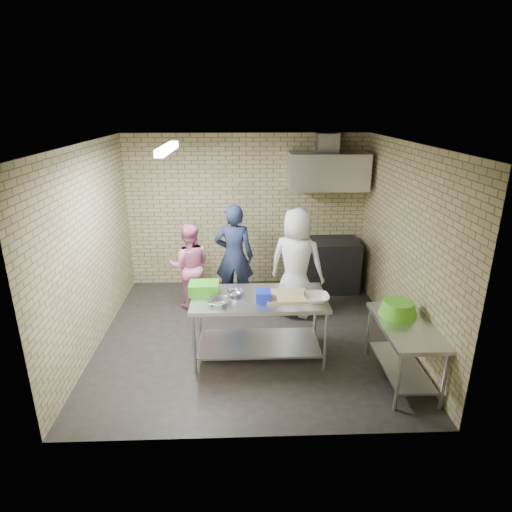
{
  "coord_description": "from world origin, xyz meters",
  "views": [
    {
      "loc": [
        -0.11,
        -5.47,
        3.17
      ],
      "look_at": [
        0.1,
        0.2,
        1.15
      ],
      "focal_mm": 30.25,
      "sensor_mm": 36.0,
      "label": 1
    }
  ],
  "objects": [
    {
      "name": "ceramic_bowl",
      "position": [
        0.81,
        -0.66,
        0.89
      ],
      "size": [
        0.35,
        0.35,
        0.08
      ],
      "primitive_type": "imported",
      "rotation": [
        0.0,
        0.0,
        -0.06
      ],
      "color": "beige",
      "rests_on": "prep_table"
    },
    {
      "name": "floor",
      "position": [
        0.0,
        0.0,
        0.0
      ],
      "size": [
        4.2,
        4.2,
        0.0
      ],
      "primitive_type": "plane",
      "color": "black",
      "rests_on": "ground"
    },
    {
      "name": "woman_pink",
      "position": [
        -0.93,
        1.02,
        0.7
      ],
      "size": [
        0.7,
        0.56,
        1.4
      ],
      "primitive_type": "imported",
      "rotation": [
        0.0,
        0.0,
        3.18
      ],
      "color": "pink",
      "rests_on": "floor"
    },
    {
      "name": "blue_tub",
      "position": [
        0.16,
        -0.61,
        0.91
      ],
      "size": [
        0.19,
        0.19,
        0.12
      ],
      "primitive_type": "cube",
      "color": "#182AB9",
      "rests_on": "prep_table"
    },
    {
      "name": "front_wall",
      "position": [
        0.0,
        -2.0,
        1.35
      ],
      "size": [
        4.2,
        0.06,
        2.7
      ],
      "primitive_type": "cube",
      "color": "tan",
      "rests_on": "ground"
    },
    {
      "name": "range_hood",
      "position": [
        1.35,
        1.7,
        2.1
      ],
      "size": [
        1.3,
        0.6,
        0.6
      ],
      "primitive_type": "cube",
      "color": "silver",
      "rests_on": "back_wall"
    },
    {
      "name": "back_wall",
      "position": [
        0.0,
        2.0,
        1.35
      ],
      "size": [
        4.2,
        0.06,
        2.7
      ],
      "primitive_type": "cube",
      "color": "tan",
      "rests_on": "ground"
    },
    {
      "name": "green_crate",
      "position": [
        -0.59,
        -0.39,
        0.93
      ],
      "size": [
        0.38,
        0.28,
        0.15
      ],
      "primitive_type": "cube",
      "color": "#37961B",
      "rests_on": "prep_table"
    },
    {
      "name": "hood_duct",
      "position": [
        1.35,
        1.85,
        2.55
      ],
      "size": [
        0.35,
        0.3,
        0.3
      ],
      "primitive_type": "cube",
      "color": "#A5A8AD",
      "rests_on": "back_wall"
    },
    {
      "name": "side_counter",
      "position": [
        1.8,
        -1.1,
        0.38
      ],
      "size": [
        0.6,
        1.2,
        0.75
      ],
      "primitive_type": "cube",
      "color": "silver",
      "rests_on": "floor"
    },
    {
      "name": "fluorescent_fixture",
      "position": [
        -1.0,
        0.0,
        2.64
      ],
      "size": [
        0.1,
        1.25,
        0.08
      ],
      "primitive_type": "cube",
      "color": "white",
      "rests_on": "ceiling"
    },
    {
      "name": "right_wall",
      "position": [
        2.1,
        0.0,
        1.35
      ],
      "size": [
        0.06,
        4.0,
        2.7
      ],
      "primitive_type": "cube",
      "color": "tan",
      "rests_on": "ground"
    },
    {
      "name": "man_navy",
      "position": [
        -0.22,
        1.03,
        0.85
      ],
      "size": [
        0.66,
        0.47,
        1.71
      ],
      "primitive_type": "imported",
      "rotation": [
        0.0,
        0.0,
        3.04
      ],
      "color": "#141B32",
      "rests_on": "floor"
    },
    {
      "name": "cutting_board",
      "position": [
        0.46,
        -0.53,
        0.87
      ],
      "size": [
        0.52,
        0.4,
        0.03
      ],
      "primitive_type": "cube",
      "color": "tan",
      "rests_on": "prep_table"
    },
    {
      "name": "woman_white",
      "position": [
        0.74,
        0.67,
        0.86
      ],
      "size": [
        0.99,
        0.84,
        1.72
      ],
      "primitive_type": "imported",
      "rotation": [
        0.0,
        0.0,
        2.72
      ],
      "color": "white",
      "rests_on": "floor"
    },
    {
      "name": "left_wall",
      "position": [
        -2.1,
        0.0,
        1.35
      ],
      "size": [
        0.06,
        4.0,
        2.7
      ],
      "primitive_type": "cube",
      "color": "tan",
      "rests_on": "ground"
    },
    {
      "name": "green_basin",
      "position": [
        1.78,
        -0.85,
        0.83
      ],
      "size": [
        0.46,
        0.46,
        0.17
      ],
      "primitive_type": null,
      "color": "#59C626",
      "rests_on": "side_counter"
    },
    {
      "name": "prep_table",
      "position": [
        0.11,
        -0.51,
        0.43
      ],
      "size": [
        1.71,
        0.85,
        0.85
      ],
      "primitive_type": "cube",
      "color": "silver",
      "rests_on": "floor"
    },
    {
      "name": "mixing_bowl_b",
      "position": [
        -0.19,
        -0.46,
        0.88
      ],
      "size": [
        0.21,
        0.21,
        0.06
      ],
      "primitive_type": "imported",
      "rotation": [
        0.0,
        0.0,
        -0.06
      ],
      "color": "#B2B3B9",
      "rests_on": "prep_table"
    },
    {
      "name": "bottle_red",
      "position": [
        1.4,
        1.89,
        2.03
      ],
      "size": [
        0.07,
        0.07,
        0.18
      ],
      "primitive_type": "cylinder",
      "color": "#B22619",
      "rests_on": "wall_shelf"
    },
    {
      "name": "wall_shelf",
      "position": [
        1.65,
        1.89,
        1.92
      ],
      "size": [
        0.8,
        0.2,
        0.04
      ],
      "primitive_type": "cube",
      "color": "#3F2B19",
      "rests_on": "back_wall"
    },
    {
      "name": "mixing_bowl_a",
      "position": [
        -0.39,
        -0.71,
        0.89
      ],
      "size": [
        0.28,
        0.28,
        0.07
      ],
      "primitive_type": "imported",
      "rotation": [
        0.0,
        0.0,
        -0.06
      ],
      "color": "#AAACB1",
      "rests_on": "prep_table"
    },
    {
      "name": "bottle_green",
      "position": [
        1.8,
        1.89,
        2.02
      ],
      "size": [
        0.06,
        0.06,
        0.15
      ],
      "primitive_type": "cylinder",
      "color": "green",
      "rests_on": "wall_shelf"
    },
    {
      "name": "stove",
      "position": [
        1.35,
        1.65,
        0.45
      ],
      "size": [
        1.2,
        0.7,
        0.9
      ],
      "primitive_type": "cube",
      "color": "black",
      "rests_on": "floor"
    },
    {
      "name": "ceiling",
      "position": [
        0.0,
        0.0,
        2.7
      ],
      "size": [
        4.2,
        4.2,
        0.0
      ],
      "primitive_type": "plane",
      "rotation": [
        3.14,
        0.0,
        0.0
      ],
      "color": "black",
      "rests_on": "ground"
    }
  ]
}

